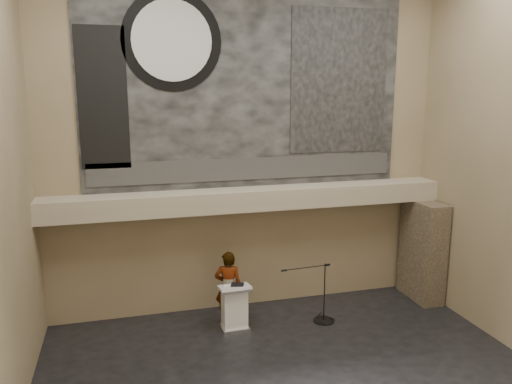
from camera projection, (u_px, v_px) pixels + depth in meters
name	position (u px, v px, depth m)	size (l,w,h in m)	color
wall_back	(248.00, 145.00, 12.45)	(10.00, 0.02, 8.50)	#807151
wall_front	(449.00, 231.00, 4.90)	(10.00, 0.02, 8.50)	#807151
soffit	(252.00, 199.00, 12.34)	(10.00, 0.80, 0.50)	tan
sprinkler_left	(188.00, 214.00, 11.94)	(0.04, 0.04, 0.06)	#B2893D
sprinkler_right	(323.00, 205.00, 12.84)	(0.04, 0.04, 0.06)	#B2893D
banner	(248.00, 85.00, 12.13)	(8.00, 0.05, 5.00)	black
banner_text_strip	(248.00, 169.00, 12.51)	(7.76, 0.02, 0.55)	#2E2E2E
banner_clock_rim	(172.00, 41.00, 11.42)	(2.30, 2.30, 0.02)	black
banner_clock_face	(172.00, 41.00, 11.40)	(1.84, 1.84, 0.02)	silver
banner_building_print	(339.00, 81.00, 12.69)	(2.60, 0.02, 3.60)	black
banner_brick_print	(103.00, 99.00, 11.27)	(1.10, 0.02, 3.20)	black
stone_pier	(423.00, 250.00, 13.44)	(0.60, 1.40, 2.70)	#423729
lectern	(234.00, 307.00, 11.78)	(0.74, 0.54, 1.14)	silver
binder	(237.00, 285.00, 11.67)	(0.30, 0.24, 0.04)	black
papers	(229.00, 287.00, 11.57)	(0.22, 0.30, 0.01)	white
speaker_person	(228.00, 287.00, 12.06)	(0.66, 0.43, 1.82)	beige
mic_stand	(322.00, 313.00, 12.25)	(1.39, 0.52, 1.49)	black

